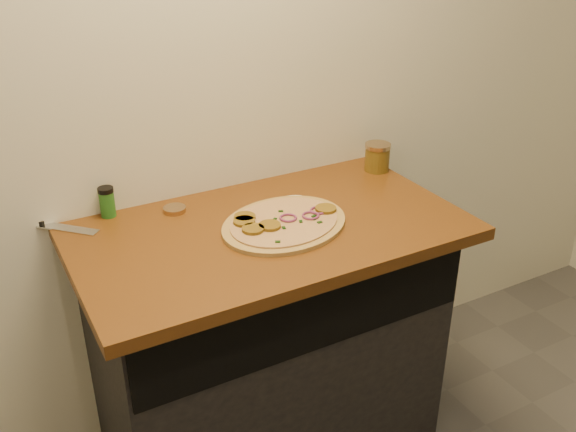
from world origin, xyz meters
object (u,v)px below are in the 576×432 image
spice_shaker (107,202)px  pizza (284,223)px  salsa_jar (377,157)px  chefs_knife (47,225)px

spice_shaker → pizza: bearing=-35.6°
pizza → spice_shaker: spice_shaker is taller
salsa_jar → pizza: bearing=-156.2°
salsa_jar → spice_shaker: (-0.97, 0.10, -0.00)m
chefs_knife → pizza: bearing=-28.6°
pizza → spice_shaker: (-0.45, 0.33, 0.04)m
chefs_knife → spice_shaker: spice_shaker is taller
pizza → chefs_knife: pizza is taller
chefs_knife → salsa_jar: salsa_jar is taller
chefs_knife → spice_shaker: size_ratio=2.33×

